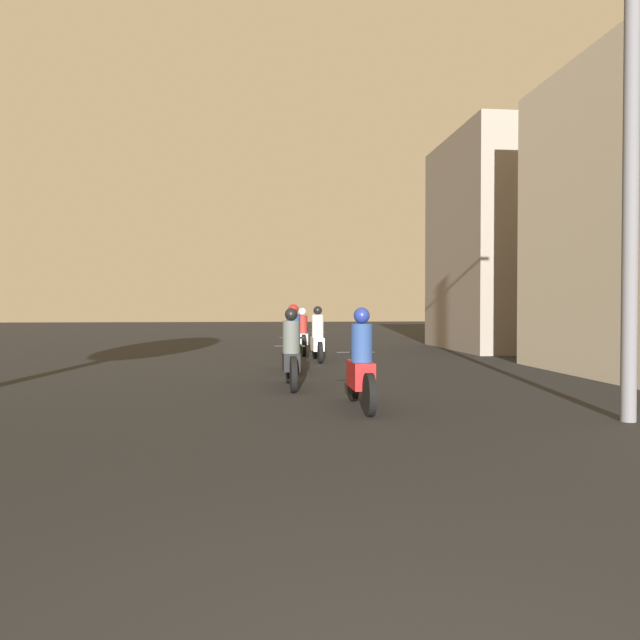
% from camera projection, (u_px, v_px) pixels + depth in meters
% --- Properties ---
extents(motorcycle_red, '(0.60, 2.01, 1.50)m').
position_uv_depth(motorcycle_red, '(361.00, 368.00, 9.27)').
color(motorcycle_red, black).
rests_on(motorcycle_red, ground_plane).
extents(motorcycle_black, '(0.60, 2.01, 1.49)m').
position_uv_depth(motorcycle_black, '(291.00, 355.00, 11.62)').
color(motorcycle_black, black).
rests_on(motorcycle_black, ground_plane).
extents(motorcycle_green, '(0.60, 2.14, 1.57)m').
position_uv_depth(motorcycle_green, '(293.00, 344.00, 14.55)').
color(motorcycle_green, black).
rests_on(motorcycle_green, ground_plane).
extents(motorcycle_white, '(0.60, 2.03, 1.53)m').
position_uv_depth(motorcycle_white, '(317.00, 339.00, 17.30)').
color(motorcycle_white, black).
rests_on(motorcycle_white, ground_plane).
extents(motorcycle_silver, '(0.60, 1.94, 1.47)m').
position_uv_depth(motorcycle_silver, '(302.00, 336.00, 19.53)').
color(motorcycle_silver, black).
rests_on(motorcycle_silver, ground_plane).
extents(building_right_far, '(4.13, 6.10, 7.50)m').
position_uv_depth(building_right_far, '(505.00, 244.00, 22.16)').
color(building_right_far, gray).
rests_on(building_right_far, ground_plane).
extents(utility_pole_near, '(1.60, 0.20, 6.27)m').
position_uv_depth(utility_pole_near, '(631.00, 170.00, 8.13)').
color(utility_pole_near, slate).
rests_on(utility_pole_near, ground_plane).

